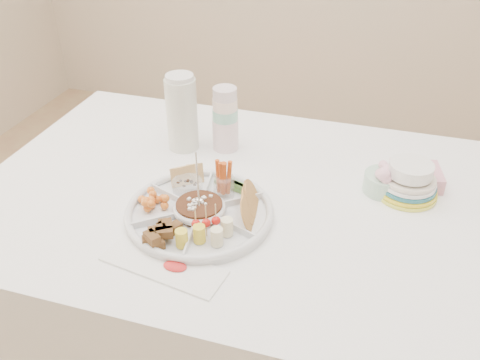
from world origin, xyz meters
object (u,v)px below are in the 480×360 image
(plate_stack, at_px, (409,178))
(thermos, at_px, (182,112))
(dining_table, at_px, (244,289))
(party_tray, at_px, (200,210))

(plate_stack, bearing_deg, thermos, 174.16)
(dining_table, bearing_deg, thermos, 143.51)
(thermos, xyz_separation_m, plate_stack, (0.69, -0.07, -0.07))
(dining_table, distance_m, thermos, 0.60)
(party_tray, bearing_deg, dining_table, 60.54)
(party_tray, distance_m, plate_stack, 0.58)
(thermos, bearing_deg, plate_stack, -5.84)
(party_tray, relative_size, plate_stack, 2.25)
(dining_table, relative_size, thermos, 6.07)
(plate_stack, bearing_deg, party_tray, -152.85)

